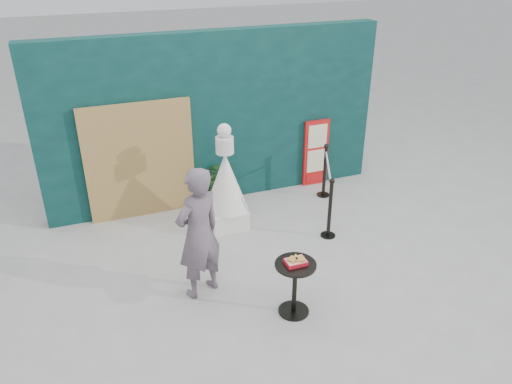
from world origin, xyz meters
name	(u,v)px	position (x,y,z in m)	size (l,w,h in m)	color
ground	(288,295)	(0.00, 0.00, 0.00)	(60.00, 60.00, 0.00)	#ADAAA5
back_wall	(216,119)	(0.00, 3.15, 1.50)	(6.00, 0.30, 3.00)	#0A2D2A
bamboo_fence	(140,161)	(-1.40, 2.94, 1.00)	(1.80, 0.08, 2.00)	tan
woman	(199,234)	(-1.06, 0.50, 0.93)	(0.68, 0.44, 1.85)	#695A64
menu_board	(316,153)	(1.90, 2.95, 0.65)	(0.50, 0.07, 1.30)	red
statue	(226,186)	(-0.20, 2.05, 0.73)	(0.70, 0.70, 1.80)	silver
cafe_table	(295,280)	(-0.06, -0.32, 0.50)	(0.52, 0.52, 0.75)	black
food_basket	(296,261)	(-0.06, -0.32, 0.79)	(0.26, 0.19, 0.11)	red
planter	(219,179)	(-0.08, 2.79, 0.50)	(0.51, 0.44, 0.87)	#925830
stanchion_barrier	(327,189)	(1.53, 1.79, 0.49)	(0.84, 1.54, 1.03)	black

